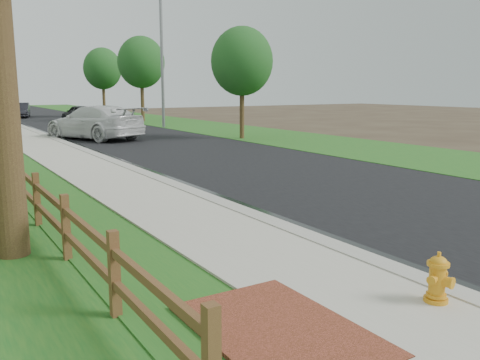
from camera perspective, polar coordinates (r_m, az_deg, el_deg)
ground at (r=7.97m, az=13.14°, el=-10.08°), size 120.00×120.00×0.00m
road at (r=41.54m, az=-17.96°, el=6.07°), size 8.00×90.00×0.02m
curb at (r=40.73m, az=-23.72°, el=5.70°), size 0.40×90.00×0.12m
wet_gutter at (r=40.79m, az=-23.23°, el=5.69°), size 0.50×90.00×0.00m
verge_far at (r=43.70m, az=-9.11°, el=6.64°), size 6.00×90.00×0.04m
brick_patch at (r=5.92m, az=4.44°, el=-16.70°), size 1.60×2.40×0.11m
ranch_fence at (r=11.96m, az=-22.88°, el=-0.72°), size 0.12×16.92×1.10m
fire_hydrant at (r=6.88m, az=21.31°, el=-10.32°), size 0.43×0.35×0.65m
white_suv at (r=28.36m, az=-16.05°, el=6.25°), size 4.61×6.65×1.79m
dark_car_mid at (r=42.26m, az=-17.54°, el=7.13°), size 2.31×4.35×1.41m
dark_car_far at (r=51.30m, az=-23.41°, el=7.21°), size 2.27×4.30×1.35m
streetlight at (r=35.64m, az=-9.10°, el=14.93°), size 2.32×0.37×10.01m
tree_near_right at (r=27.46m, az=0.22°, el=13.17°), size 3.29×3.29×5.92m
tree_mid_right at (r=42.49m, az=-11.03°, el=12.84°), size 3.76×3.76×6.81m
tree_far_right at (r=49.30m, az=-15.18°, el=11.97°), size 3.44×3.44×6.35m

